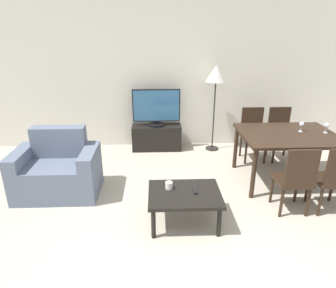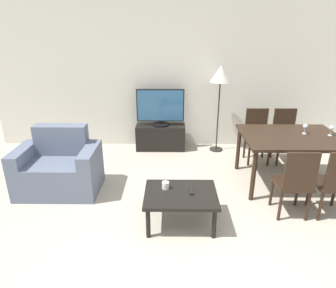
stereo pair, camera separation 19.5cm
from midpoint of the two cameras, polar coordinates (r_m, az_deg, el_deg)
name	(u,v)px [view 1 (the left image)]	position (r m, az deg, el deg)	size (l,w,h in m)	color
ground_plane	(197,272)	(3.07, 3.67, -23.17)	(18.00, 18.00, 0.00)	#B2A893
wall_back	(176,74)	(5.58, 0.49, 13.14)	(6.91, 0.06, 2.70)	silver
armchair	(58,171)	(4.38, -21.44, -4.88)	(1.09, 0.71, 0.88)	slate
tv_stand	(157,137)	(5.60, -3.16, 1.31)	(0.90, 0.37, 0.46)	black
tv	(156,108)	(5.43, -3.28, 6.92)	(0.86, 0.30, 0.67)	black
coffee_table	(185,196)	(3.46, 1.54, -9.95)	(0.82, 0.64, 0.40)	black
dining_table	(288,139)	(4.56, 20.79, 0.95)	(1.34, 1.05, 0.74)	black
dining_chair_near	(296,178)	(3.84, 21.81, -6.00)	(0.40, 0.40, 0.88)	black
dining_chair_far	(280,131)	(5.44, 19.58, 2.27)	(0.40, 0.40, 0.88)	black
dining_chair_near_right	(334,177)	(4.05, 27.93, -5.58)	(0.40, 0.40, 0.88)	black
dining_chair_far_left	(253,132)	(5.28, 14.83, 2.27)	(0.40, 0.40, 0.88)	black
floor_lamp	(216,77)	(5.35, 8.07, 12.50)	(0.36, 0.36, 1.55)	black
remote_primary	(195,190)	(3.46, 3.57, -8.82)	(0.04, 0.15, 0.02)	black
cup_white_near	(169,185)	(3.50, -1.43, -7.89)	(0.08, 0.08, 0.08)	white
wine_glass_left	(327,126)	(4.75, 26.96, 3.05)	(0.07, 0.07, 0.15)	silver
wine_glass_center	(302,125)	(4.66, 23.02, 3.37)	(0.07, 0.07, 0.15)	silver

